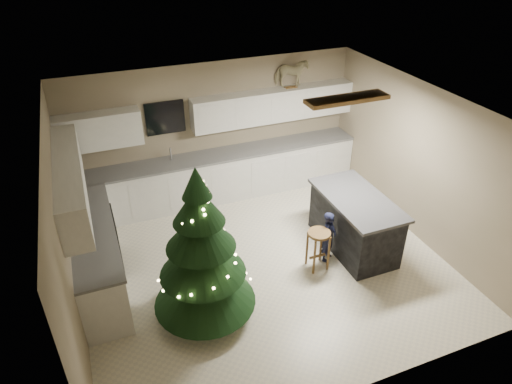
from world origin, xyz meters
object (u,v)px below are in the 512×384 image
at_px(rocking_horse, 291,73).
at_px(toddler, 329,237).
at_px(island, 354,222).
at_px(bar_stool, 319,241).
at_px(christmas_tree, 202,259).

bearing_deg(rocking_horse, toddler, -175.83).
distance_m(island, bar_stool, 0.84).
relative_size(island, bar_stool, 2.53).
bearing_deg(toddler, island, -30.27).
distance_m(bar_stool, rocking_horse, 3.31).
relative_size(toddler, rocking_horse, 1.34).
xyz_separation_m(island, rocking_horse, (-0.06, 2.44, 1.80)).
height_order(christmas_tree, rocking_horse, rocking_horse).
bearing_deg(rocking_horse, bar_stool, 179.59).
relative_size(bar_stool, toddler, 0.76).
bearing_deg(christmas_tree, bar_stool, 8.31).
xyz_separation_m(bar_stool, christmas_tree, (-1.91, -0.28, 0.45)).
xyz_separation_m(christmas_tree, rocking_horse, (2.65, 2.97, 1.32)).
relative_size(island, toddler, 1.93).
xyz_separation_m(bar_stool, toddler, (0.25, 0.12, -0.07)).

